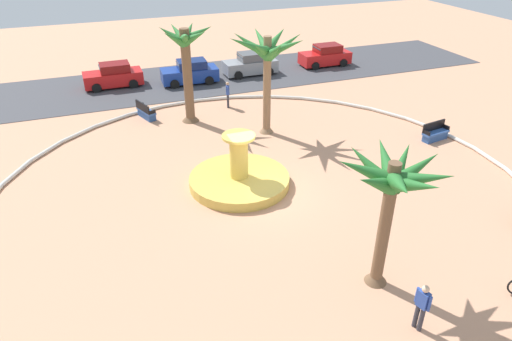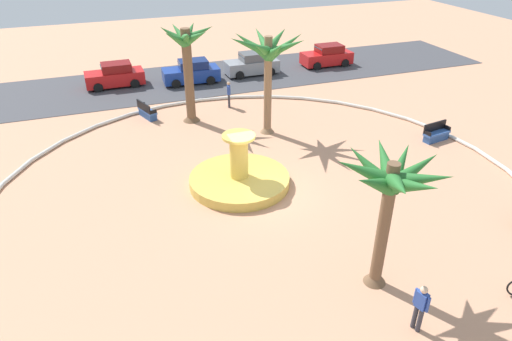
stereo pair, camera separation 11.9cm
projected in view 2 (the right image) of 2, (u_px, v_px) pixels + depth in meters
ground_plane at (263, 192)px, 20.33m from camera, size 80.00×80.00×0.00m
plaza_curb at (263, 190)px, 20.28m from camera, size 23.88×23.88×0.20m
street_asphalt at (184, 81)px, 33.67m from camera, size 48.00×8.00×0.03m
fountain at (239, 178)px, 20.73m from camera, size 4.54×4.54×2.50m
palm_tree_near_fountain at (187, 55)px, 25.34m from camera, size 3.11×3.27×5.65m
palm_tree_by_curb at (268, 56)px, 23.73m from camera, size 4.07×4.09×5.61m
palm_tree_mid_plaza at (391, 186)px, 13.56m from camera, size 3.38×3.44×4.81m
bench_east at (436, 135)px, 24.77m from camera, size 1.66×0.75×1.00m
bench_north at (147, 112)px, 27.50m from camera, size 0.99×1.68×1.00m
person_cyclist_helmet at (420, 306)px, 13.23m from camera, size 0.27×0.52×1.68m
person_pedestrian_stroll at (229, 93)px, 28.70m from camera, size 0.28×0.52×1.67m
parked_car_leftmost at (115, 76)px, 32.25m from camera, size 4.02×1.96×1.67m
parked_car_second at (191, 72)px, 32.91m from camera, size 4.07×2.06×1.67m
parked_car_third at (252, 64)px, 34.63m from camera, size 4.02×1.97×1.67m
parked_car_rightmost at (327, 56)px, 36.62m from camera, size 4.01×1.94×1.67m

